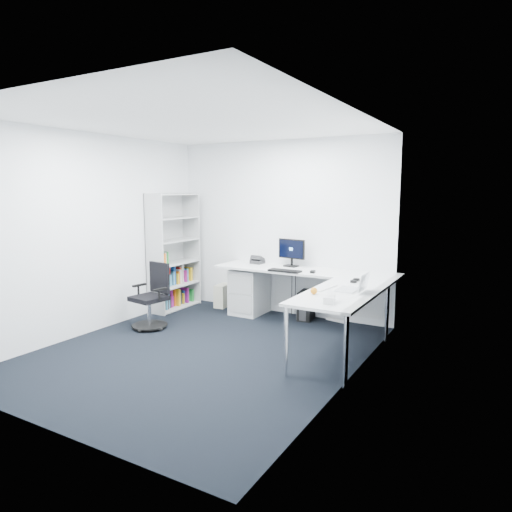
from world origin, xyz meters
The scene contains 22 objects.
ground centered at (0.00, 0.00, 0.00)m, with size 4.20×4.20×0.00m, color black.
ceiling centered at (0.00, 0.00, 2.70)m, with size 4.20×4.20×0.00m, color white.
wall_back centered at (0.00, 2.10, 1.35)m, with size 3.60×0.02×2.70m, color white.
wall_front centered at (0.00, -2.10, 1.35)m, with size 3.60×0.02×2.70m, color white.
wall_left centered at (-1.80, 0.00, 1.35)m, with size 0.02×4.20×2.70m, color white.
wall_right centered at (1.80, 0.00, 1.35)m, with size 0.02×4.20×2.70m, color white.
l_desk centered at (0.55, 1.40, 0.39)m, with size 2.70×1.51×0.79m, color silver, non-canonical shape.
drawer_pedestal centered at (-0.39, 1.79, 0.36)m, with size 0.46×0.58×0.71m, color silver.
bookshelf centered at (-1.62, 1.45, 0.95)m, with size 0.37×0.95×1.89m, color #B0B2B2, non-canonical shape.
task_chair centered at (-1.22, 0.40, 0.46)m, with size 0.51×0.51×0.92m, color black, non-canonical shape.
black_pc_tower centered at (0.53, 1.96, 0.22)m, with size 0.20×0.44×0.43m, color black.
beige_pc_tower centered at (-0.99, 1.95, 0.19)m, with size 0.18×0.40×0.38m, color beige.
power_strip centered at (0.97, 2.03, 0.02)m, with size 0.33×0.06×0.04m, color silver.
monitor centered at (0.27, 1.91, 1.00)m, with size 0.45×0.14×0.43m, color black, non-canonical shape.
black_keyboard centered at (0.38, 1.47, 0.80)m, with size 0.47×0.17×0.02m, color black.
mouse centered at (0.77, 1.57, 0.80)m, with size 0.06×0.10×0.03m, color black.
desk_phone centered at (-0.31, 1.91, 0.85)m, with size 0.18×0.18×0.13m, color #28282A, non-canonical shape.
laptop centered at (1.55, 0.73, 0.90)m, with size 0.32×0.31×0.23m, color silver, non-canonical shape.
white_keyboard centered at (1.28, 0.70, 0.80)m, with size 0.12×0.43×0.01m, color silver.
headphones centered at (1.47, 1.27, 0.81)m, with size 0.12×0.20×0.05m, color black, non-canonical shape.
orange_fruit centered at (1.29, 0.35, 0.83)m, with size 0.08×0.08×0.08m, color orange.
tissue_box centered at (1.58, 0.08, 0.82)m, with size 0.11×0.20×0.07m, color silver.
Camera 1 is at (3.19, -4.29, 1.94)m, focal length 32.00 mm.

